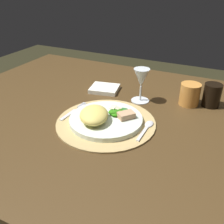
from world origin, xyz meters
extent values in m
cube|color=#463118|center=(0.00, 0.00, 0.73)|extent=(1.35, 1.07, 0.03)
cylinder|color=#4A2C1D|center=(-0.59, 0.46, 0.36)|extent=(0.08, 0.08, 0.71)
cylinder|color=tan|center=(0.06, -0.08, 0.75)|extent=(0.35, 0.35, 0.01)
cylinder|color=silver|center=(0.06, -0.08, 0.76)|extent=(0.26, 0.26, 0.02)
ellipsoid|color=#E5CD63|center=(0.04, -0.11, 0.79)|extent=(0.15, 0.16, 0.05)
ellipsoid|color=#2D7812|center=(0.09, -0.04, 0.78)|extent=(0.07, 0.06, 0.02)
ellipsoid|color=#367232|center=(0.10, -0.02, 0.77)|extent=(0.06, 0.06, 0.02)
ellipsoid|color=#3E5712|center=(0.09, -0.04, 0.78)|extent=(0.06, 0.05, 0.02)
ellipsoid|color=#2C7E11|center=(0.09, -0.04, 0.77)|extent=(0.04, 0.06, 0.01)
cube|color=beige|center=(0.07, -0.04, 0.79)|extent=(0.02, 0.02, 0.01)
cube|color=beige|center=(0.09, -0.03, 0.79)|extent=(0.02, 0.03, 0.01)
cube|color=tan|center=(0.13, -0.05, 0.78)|extent=(0.07, 0.07, 0.02)
cube|color=silver|center=(-0.08, -0.10, 0.75)|extent=(0.02, 0.09, 0.00)
cube|color=silver|center=(-0.08, -0.01, 0.75)|extent=(0.00, 0.05, 0.00)
cube|color=silver|center=(-0.08, -0.01, 0.75)|extent=(0.00, 0.05, 0.00)
cube|color=silver|center=(-0.08, -0.01, 0.75)|extent=(0.00, 0.05, 0.00)
cube|color=silver|center=(-0.07, -0.01, 0.75)|extent=(0.00, 0.05, 0.00)
cube|color=silver|center=(0.21, -0.10, 0.75)|extent=(0.01, 0.10, 0.00)
ellipsoid|color=silver|center=(0.21, -0.03, 0.75)|extent=(0.03, 0.05, 0.01)
cube|color=white|center=(-0.07, 0.17, 0.75)|extent=(0.14, 0.13, 0.02)
cylinder|color=silver|center=(0.11, 0.14, 0.74)|extent=(0.08, 0.08, 0.00)
cylinder|color=silver|center=(0.11, 0.14, 0.78)|extent=(0.01, 0.01, 0.06)
cone|color=silver|center=(0.11, 0.14, 0.85)|extent=(0.07, 0.07, 0.08)
cylinder|color=#D88C3D|center=(0.30, 0.20, 0.79)|extent=(0.08, 0.08, 0.09)
cylinder|color=black|center=(0.38, 0.23, 0.79)|extent=(0.07, 0.07, 0.09)
camera|label=1|loc=(0.42, -0.76, 1.21)|focal=40.25mm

